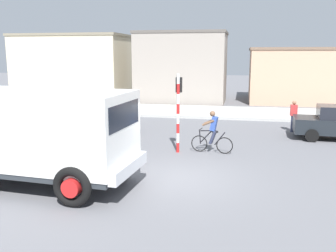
{
  "coord_description": "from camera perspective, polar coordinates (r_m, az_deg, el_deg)",
  "views": [
    {
      "loc": [
        2.03,
        -11.47,
        3.97
      ],
      "look_at": [
        -0.76,
        2.5,
        1.2
      ],
      "focal_mm": 39.78,
      "sensor_mm": 36.0,
      "label": 1
    }
  ],
  "objects": [
    {
      "name": "traffic_light_pole",
      "position": [
        14.98,
        1.6,
        3.7
      ],
      "size": [
        0.24,
        0.43,
        3.2
      ],
      "color": "red",
      "rests_on": "ground"
    },
    {
      "name": "cyclist",
      "position": [
        15.15,
        6.81,
        -0.91
      ],
      "size": [
        1.72,
        0.53,
        1.72
      ],
      "color": "black",
      "rests_on": "ground"
    },
    {
      "name": "pedestrian_near_kerb",
      "position": [
        20.15,
        18.67,
        1.5
      ],
      "size": [
        0.34,
        0.22,
        1.62
      ],
      "color": "#2D334C",
      "rests_on": "ground"
    },
    {
      "name": "car_red_near",
      "position": [
        18.61,
        -10.85,
        1.05
      ],
      "size": [
        4.21,
        2.33,
        1.6
      ],
      "color": "#B7B7BC",
      "rests_on": "ground"
    },
    {
      "name": "ground_plane",
      "position": [
        12.31,
        1.22,
        -7.82
      ],
      "size": [
        120.0,
        120.0,
        0.0
      ],
      "primitive_type": "plane",
      "color": "slate"
    },
    {
      "name": "truck_foreground",
      "position": [
        11.71,
        -18.3,
        -0.9
      ],
      "size": [
        5.59,
        3.14,
        2.9
      ],
      "color": "white",
      "rests_on": "ground"
    },
    {
      "name": "sidewalk_far",
      "position": [
        25.51,
        6.63,
        2.16
      ],
      "size": [
        80.0,
        5.0,
        0.16
      ],
      "primitive_type": "cube",
      "color": "#ADADA8",
      "rests_on": "ground"
    },
    {
      "name": "building_corner_left",
      "position": [
        35.21,
        -13.88,
        8.83
      ],
      "size": [
        9.68,
        6.75,
        5.64
      ],
      "color": "beige",
      "rests_on": "ground"
    },
    {
      "name": "building_mid_block",
      "position": [
        30.9,
        2.16,
        8.94
      ],
      "size": [
        7.2,
        5.1,
        5.72
      ],
      "color": "#9E9389",
      "rests_on": "ground"
    },
    {
      "name": "building_corner_right",
      "position": [
        33.51,
        21.28,
        7.3
      ],
      "size": [
        10.44,
        7.23,
        4.46
      ],
      "color": "tan",
      "rests_on": "ground"
    }
  ]
}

